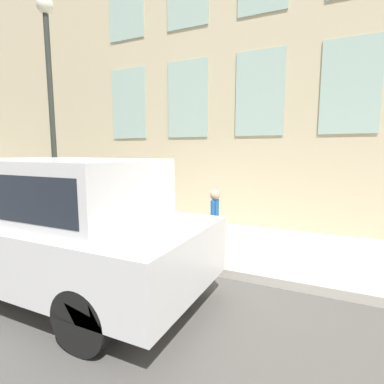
{
  "coord_description": "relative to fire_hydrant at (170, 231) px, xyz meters",
  "views": [
    {
      "loc": [
        -4.38,
        -2.66,
        2.05
      ],
      "look_at": [
        0.57,
        -0.31,
        1.29
      ],
      "focal_mm": 28.0,
      "sensor_mm": 36.0,
      "label": 1
    }
  ],
  "objects": [
    {
      "name": "ground_plane",
      "position": [
        -0.42,
        -0.08,
        -0.53
      ],
      "size": [
        80.0,
        80.0,
        0.0
      ],
      "primitive_type": "plane",
      "color": "#514F4C"
    },
    {
      "name": "sidewalk",
      "position": [
        1.08,
        -0.08,
        -0.46
      ],
      "size": [
        2.98,
        60.0,
        0.14
      ],
      "color": "#B2ADA3",
      "rests_on": "ground_plane"
    },
    {
      "name": "building_facade",
      "position": [
        2.72,
        -0.08,
        4.24
      ],
      "size": [
        0.33,
        40.0,
        9.54
      ],
      "color": "#C6B793",
      "rests_on": "ground_plane"
    },
    {
      "name": "fire_hydrant",
      "position": [
        0.0,
        0.0,
        0.0
      ],
      "size": [
        0.37,
        0.48,
        0.76
      ],
      "color": "gray",
      "rests_on": "sidewalk"
    },
    {
      "name": "person",
      "position": [
        0.3,
        -0.8,
        0.33
      ],
      "size": [
        0.29,
        0.19,
        1.19
      ],
      "rotation": [
        0.0,
        0.0,
        0.54
      ],
      "color": "#998466",
      "rests_on": "sidewalk"
    },
    {
      "name": "parked_truck_silver_near",
      "position": [
        -1.85,
        0.82,
        0.55
      ],
      "size": [
        1.97,
        4.55,
        1.93
      ],
      "color": "black",
      "rests_on": "ground_plane"
    },
    {
      "name": "street_lamp",
      "position": [
        0.17,
        3.17,
        2.87
      ],
      "size": [
        0.36,
        0.36,
        5.22
      ],
      "color": "#2D332D",
      "rests_on": "sidewalk"
    }
  ]
}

